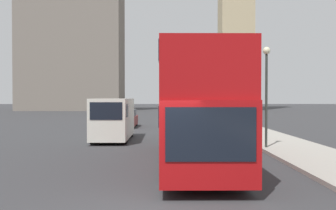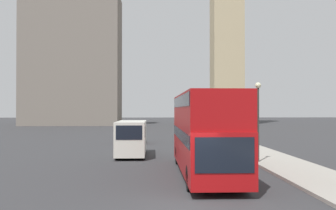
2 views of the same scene
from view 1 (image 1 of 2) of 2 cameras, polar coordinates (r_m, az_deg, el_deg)
ground_plane at (r=8.92m, az=-2.94°, el=-15.57°), size 300.00×300.00×0.00m
building_block_distant at (r=81.46m, az=-14.36°, el=9.36°), size 20.62×11.03×34.84m
red_double_decker_bus at (r=14.62m, az=3.91°, el=0.17°), size 2.56×11.01×4.15m
white_van at (r=22.68m, az=-8.35°, el=-1.98°), size 2.05×5.69×2.52m
street_lamp at (r=18.86m, az=14.77°, el=3.72°), size 0.36×0.36×4.89m
parked_sedan at (r=33.21m, az=-6.41°, el=-2.13°), size 1.80×4.46×1.54m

